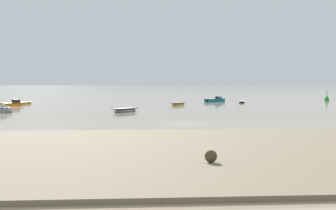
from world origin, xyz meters
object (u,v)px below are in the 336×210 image
Objects in this scene: motorboat_moored_0 at (217,101)px; rowboat_moored_3 at (125,110)px; motorboat_moored_1 at (15,104)px; channel_buoy at (327,99)px; rowboat_moored_1 at (178,104)px; rowboat_moored_4 at (25,103)px; rowboat_moored_2 at (242,102)px.

rowboat_moored_3 is at bearing -157.88° from motorboat_moored_0.
motorboat_moored_1 is 61.39m from channel_buoy.
channel_buoy is (41.13, 35.03, 0.27)m from rowboat_moored_3.
motorboat_moored_1 is at bearing 161.71° from motorboat_moored_0.
rowboat_moored_1 is (-9.02, -13.43, -0.07)m from motorboat_moored_0.
channel_buoy is at bearing 124.20° from rowboat_moored_4.
rowboat_moored_2 is at bearing -92.63° from motorboat_moored_0.
rowboat_moored_1 is 27.17m from rowboat_moored_4.
channel_buoy reaches higher than rowboat_moored_2.
rowboat_moored_1 is 1.69× the size of channel_buoy.
rowboat_moored_1 is 36.15m from channel_buoy.
rowboat_moored_3 is at bearing -139.58° from channel_buoy.
motorboat_moored_1 is 6.05m from rowboat_moored_4.
channel_buoy is (59.18, 16.33, 0.22)m from motorboat_moored_1.
rowboat_moored_4 is (-26.47, 6.13, -0.01)m from rowboat_moored_1.
motorboat_moored_0 is at bearing -171.86° from rowboat_moored_3.
rowboat_moored_4 reaches higher than rowboat_moored_2.
rowboat_moored_3 is 1.14× the size of rowboat_moored_4.
channel_buoy is at bearing -31.22° from motorboat_moored_0.
rowboat_moored_2 is 34.55m from rowboat_moored_3.
motorboat_moored_1 is at bearing 19.30° from rowboat_moored_4.
motorboat_moored_1 is at bearing -56.20° from rowboat_moored_1.
rowboat_moored_3 reaches higher than rowboat_moored_2.
motorboat_moored_0 is at bearing -29.87° from motorboat_moored_1.
rowboat_moored_3 reaches higher than rowboat_moored_4.
motorboat_moored_0 is 38.40m from motorboat_moored_1.
motorboat_moored_0 is 1.27× the size of rowboat_moored_4.
rowboat_moored_1 is at bearing 101.20° from rowboat_moored_4.
motorboat_moored_1 is 1.25× the size of rowboat_moored_2.
rowboat_moored_2 is 39.28m from rowboat_moored_4.
rowboat_moored_1 is at bearing -41.77° from rowboat_moored_2.
rowboat_moored_2 is (3.73, -5.14, -0.10)m from motorboat_moored_0.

